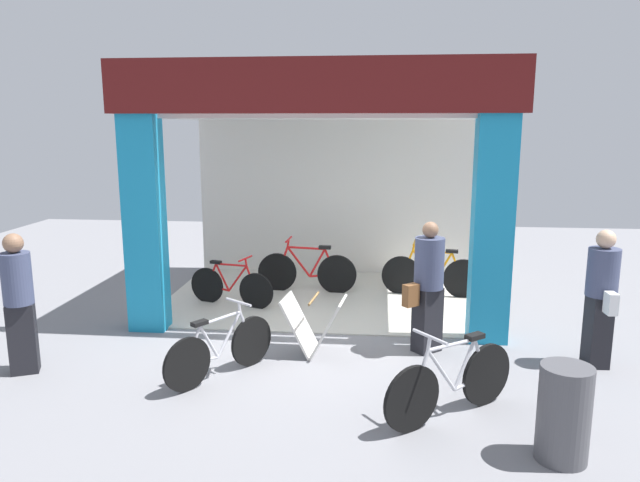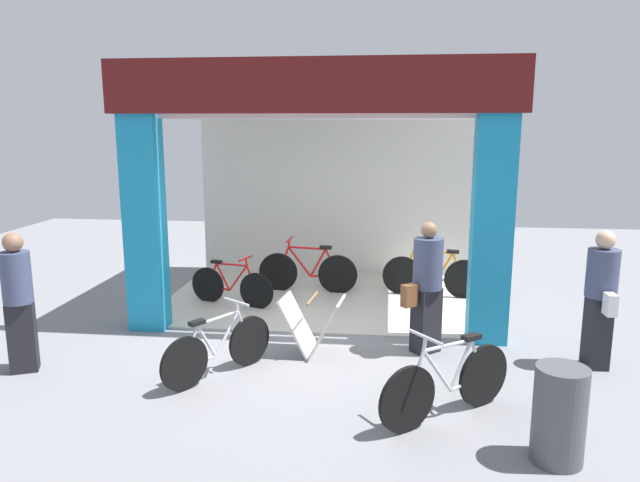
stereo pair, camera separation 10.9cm
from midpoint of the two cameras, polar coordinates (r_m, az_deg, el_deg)
The scene contains 12 objects.
ground_plane at distance 8.39m, azimuth -0.32°, elevation -8.91°, with size 18.44×18.44×0.00m, color gray.
shop_facade at distance 9.68m, azimuth 0.92°, elevation 5.85°, with size 5.42×3.86×3.71m.
bicycle_inside_0 at distance 9.65m, azimuth -8.18°, elevation -4.29°, with size 1.44×0.51×0.82m.
bicycle_inside_1 at distance 10.20m, azimuth 11.13°, elevation -3.25°, with size 1.70×0.47×0.94m.
bicycle_inside_2 at distance 10.27m, azimuth -0.85°, elevation -2.91°, with size 1.72×0.47×0.95m.
bicycle_parked_0 at distance 7.03m, azimuth -9.30°, elevation -10.18°, with size 0.94×1.29×0.86m.
bicycle_parked_1 at distance 6.18m, azimuth 12.66°, elevation -13.17°, with size 1.34×1.09×0.93m.
sandwich_board_sign at distance 7.61m, azimuth -0.34°, elevation -8.12°, with size 0.83×0.62×0.75m.
pedestrian_0 at distance 7.64m, azimuth 10.60°, elevation -4.23°, with size 0.60×0.57×1.69m.
pedestrian_1 at distance 7.82m, azimuth 25.69°, elevation -4.89°, with size 0.38×0.57×1.67m.
pedestrian_2 at distance 7.76m, azimuth -26.59°, elevation -5.16°, with size 0.44×0.44×1.67m.
trash_bin at distance 5.72m, azimuth 22.51°, elevation -15.17°, with size 0.45×0.45×0.86m, color #4C4C51.
Camera 2 is at (0.99, -7.82, 2.90)m, focal length 33.34 mm.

